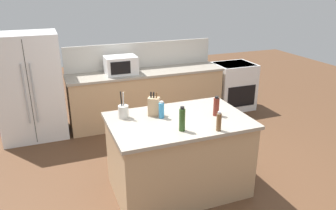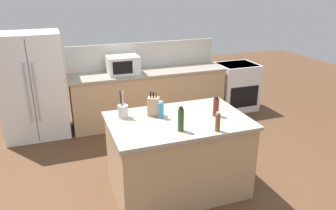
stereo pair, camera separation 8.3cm
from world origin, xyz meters
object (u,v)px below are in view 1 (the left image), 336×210
object	(u,v)px
pepper_grinder	(219,122)
microwave	(121,65)
refrigerator	(30,87)
range_oven	(233,86)
olive_oil_bottle	(182,119)
knife_block	(154,106)
utensil_crock	(123,111)
vinegar_bottle	(216,106)
dish_soap_bottle	(161,110)

from	to	relation	value
pepper_grinder	microwave	bearing A→B (deg)	99.22
refrigerator	range_oven	distance (m)	3.77
refrigerator	olive_oil_bottle	bearing A→B (deg)	-58.84
range_oven	olive_oil_bottle	xyz separation A→B (m)	(-2.21, -2.50, 0.60)
microwave	range_oven	bearing A→B (deg)	-0.00
knife_block	olive_oil_bottle	world-z (taller)	knife_block
utensil_crock	vinegar_bottle	xyz separation A→B (m)	(1.04, -0.32, 0.03)
knife_block	utensil_crock	xyz separation A→B (m)	(-0.36, 0.06, -0.03)
range_oven	vinegar_bottle	world-z (taller)	vinegar_bottle
knife_block	utensil_crock	distance (m)	0.36
microwave	dish_soap_bottle	world-z (taller)	microwave
microwave	vinegar_bottle	size ratio (longest dim) A/B	2.25
utensil_crock	vinegar_bottle	bearing A→B (deg)	-17.10
olive_oil_bottle	vinegar_bottle	world-z (taller)	olive_oil_bottle
microwave	vinegar_bottle	xyz separation A→B (m)	(0.61, -2.25, -0.04)
olive_oil_bottle	vinegar_bottle	distance (m)	0.60
utensil_crock	dish_soap_bottle	xyz separation A→B (m)	(0.41, -0.16, 0.01)
microwave	utensil_crock	world-z (taller)	utensil_crock
pepper_grinder	refrigerator	bearing A→B (deg)	125.37
refrigerator	microwave	bearing A→B (deg)	-1.99
refrigerator	microwave	distance (m)	1.50
microwave	dish_soap_bottle	size ratio (longest dim) A/B	2.61
knife_block	dish_soap_bottle	world-z (taller)	knife_block
refrigerator	pepper_grinder	bearing A→B (deg)	-54.63
range_oven	microwave	xyz separation A→B (m)	(-2.27, 0.00, 0.62)
vinegar_bottle	olive_oil_bottle	bearing A→B (deg)	-155.49
range_oven	olive_oil_bottle	size ratio (longest dim) A/B	3.36
refrigerator	vinegar_bottle	xyz separation A→B (m)	(2.09, -2.30, 0.20)
refrigerator	dish_soap_bottle	xyz separation A→B (m)	(1.46, -2.15, 0.18)
utensil_crock	vinegar_bottle	distance (m)	1.09
knife_block	vinegar_bottle	xyz separation A→B (m)	(0.69, -0.27, -0.00)
vinegar_bottle	refrigerator	bearing A→B (deg)	132.21
knife_block	olive_oil_bottle	distance (m)	0.53
utensil_crock	range_oven	bearing A→B (deg)	35.52
vinegar_bottle	pepper_grinder	bearing A→B (deg)	-115.13
refrigerator	vinegar_bottle	world-z (taller)	refrigerator
refrigerator	knife_block	distance (m)	2.48
utensil_crock	knife_block	bearing A→B (deg)	-8.84
knife_block	olive_oil_bottle	xyz separation A→B (m)	(0.14, -0.51, 0.02)
dish_soap_bottle	pepper_grinder	size ratio (longest dim) A/B	0.95
microwave	utensil_crock	distance (m)	1.98
refrigerator	dish_soap_bottle	distance (m)	2.60
refrigerator	olive_oil_bottle	world-z (taller)	refrigerator
range_oven	knife_block	xyz separation A→B (m)	(-2.35, -1.99, 0.59)
refrigerator	pepper_grinder	size ratio (longest dim) A/B	7.92
range_oven	utensil_crock	bearing A→B (deg)	-144.48
olive_oil_bottle	vinegar_bottle	size ratio (longest dim) A/B	1.15
microwave	pepper_grinder	bearing A→B (deg)	-80.78
knife_block	vinegar_bottle	size ratio (longest dim) A/B	1.22
dish_soap_bottle	knife_block	bearing A→B (deg)	117.04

